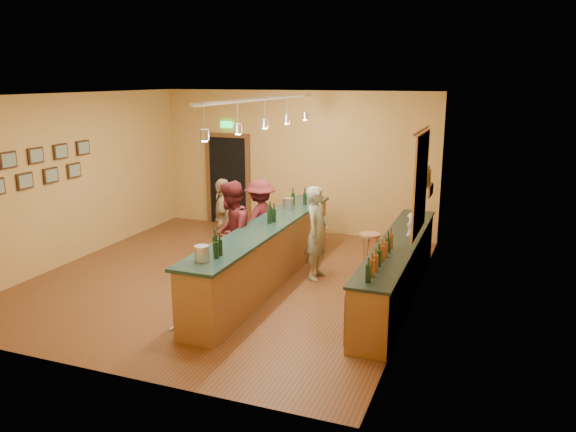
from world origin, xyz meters
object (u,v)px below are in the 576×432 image
at_px(customer_b, 224,221).
at_px(customer_c, 260,220).
at_px(bar_stool, 370,241).
at_px(back_counter, 397,268).
at_px(tasting_bar, 266,250).
at_px(customer_a, 231,233).
at_px(bartender, 317,233).

xyz_separation_m(customer_b, customer_c, (0.60, 0.35, -0.02)).
distance_m(customer_c, bar_stool, 2.18).
height_order(customer_b, customer_c, customer_b).
height_order(back_counter, customer_b, customer_b).
xyz_separation_m(tasting_bar, customer_a, (-0.55, -0.21, 0.29)).
xyz_separation_m(bartender, customer_a, (-1.27, -0.81, 0.07)).
xyz_separation_m(tasting_bar, customer_b, (-1.21, 0.79, 0.21)).
relative_size(customer_a, customer_b, 1.09).
bearing_deg(bartender, back_counter, -100.13).
distance_m(customer_a, bar_stool, 2.48).
distance_m(customer_a, customer_c, 1.36).
relative_size(customer_b, customer_c, 1.02).
relative_size(tasting_bar, customer_c, 3.19).
height_order(customer_b, bar_stool, customer_b).
distance_m(customer_b, customer_c, 0.70).
relative_size(back_counter, bar_stool, 5.88).
xyz_separation_m(customer_a, customer_c, (-0.05, 1.35, -0.10)).
xyz_separation_m(back_counter, bar_stool, (-0.65, 0.87, 0.14)).
bearing_deg(back_counter, customer_a, -171.97).
xyz_separation_m(bartender, customer_c, (-1.32, 0.54, -0.03)).
xyz_separation_m(tasting_bar, customer_c, (-0.60, 1.14, 0.19)).
bearing_deg(back_counter, tasting_bar, -175.34).
relative_size(bartender, customer_b, 1.01).
bearing_deg(bartender, customer_c, 73.31).
height_order(customer_a, customer_b, customer_a).
relative_size(back_counter, customer_a, 2.54).
height_order(bartender, customer_c, bartender).
distance_m(back_counter, tasting_bar, 2.23).
distance_m(tasting_bar, bartender, 0.97).
bearing_deg(tasting_bar, customer_b, 146.71).
relative_size(back_counter, bartender, 2.76).
relative_size(back_counter, tasting_bar, 0.89).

